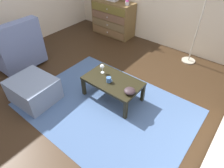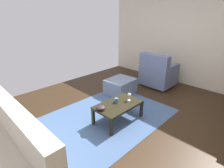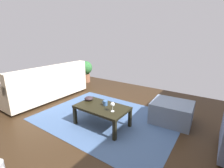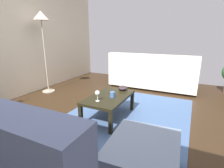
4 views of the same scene
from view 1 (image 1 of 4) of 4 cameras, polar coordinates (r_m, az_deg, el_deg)
The scene contains 9 objects.
ground_plane at distance 3.32m, azimuth -1.93°, elevation -3.77°, with size 5.96×5.08×0.05m, color #302113.
area_rug at distance 3.10m, azimuth -1.49°, elevation -6.95°, with size 2.60×1.90×0.01m, color #3C557E.
dresser at distance 5.18m, azimuth 0.38°, elevation 18.80°, with size 1.07×0.49×0.83m.
coffee_table at distance 3.07m, azimuth 0.23°, elevation 0.48°, with size 0.92×0.54×0.36m.
wine_glass at distance 3.14m, azimuth -2.90°, elevation 5.12°, with size 0.07×0.07×0.16m.
mug at distance 2.98m, azimuth -0.94°, elevation 1.27°, with size 0.11×0.08×0.08m.
bowl_decorative at distance 2.80m, azimuth 5.23°, elevation -2.05°, with size 0.17×0.17×0.07m, color #2C2125.
armchair at distance 4.28m, azimuth -26.37°, elevation 9.39°, with size 0.80×0.84×0.96m.
ottoman at distance 3.37m, azimuth -22.09°, elevation -1.64°, with size 0.70×0.60×0.38m, color slate.
Camera 1 is at (1.59, -1.82, 2.26)m, focal length 31.03 mm.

